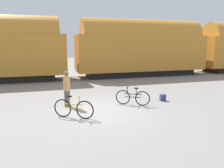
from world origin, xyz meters
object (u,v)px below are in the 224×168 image
at_px(bicycle_yellow, 74,108).
at_px(backpack, 163,98).
at_px(freight_train, 71,47).
at_px(person_in_tan, 67,89).
at_px(bicycle_black, 133,97).

distance_m(bicycle_yellow, backpack, 5.00).
bearing_deg(backpack, freight_train, 112.04).
bearing_deg(person_in_tan, freight_train, 148.58).
bearing_deg(bicycle_yellow, freight_train, 83.71).
relative_size(freight_train, backpack, 150.60).
bearing_deg(bicycle_black, freight_train, 101.13).
relative_size(freight_train, person_in_tan, 30.28).
distance_m(freight_train, person_in_tan, 8.88).
bearing_deg(bicycle_yellow, bicycle_black, 19.87).
relative_size(freight_train, bicycle_black, 35.50).
bearing_deg(bicycle_black, person_in_tan, 166.70).
bearing_deg(backpack, person_in_tan, 174.89).
height_order(bicycle_yellow, backpack, bicycle_yellow).
height_order(freight_train, bicycle_yellow, freight_train).
distance_m(freight_train, bicycle_black, 9.78).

